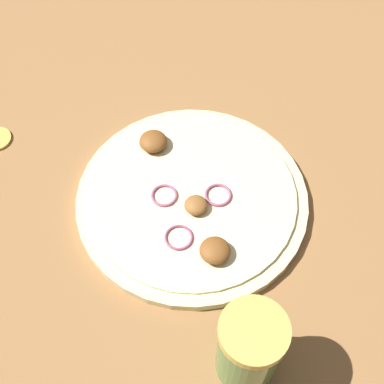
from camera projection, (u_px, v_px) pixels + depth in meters
name	position (u px, v px, depth m)	size (l,w,h in m)	color
ground_plane	(192.00, 202.00, 0.65)	(3.00, 3.00, 0.00)	olive
pizza	(192.00, 198.00, 0.64)	(0.28, 0.28, 0.03)	beige
spice_jar	(249.00, 348.00, 0.50)	(0.06, 0.06, 0.11)	#4C7F42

